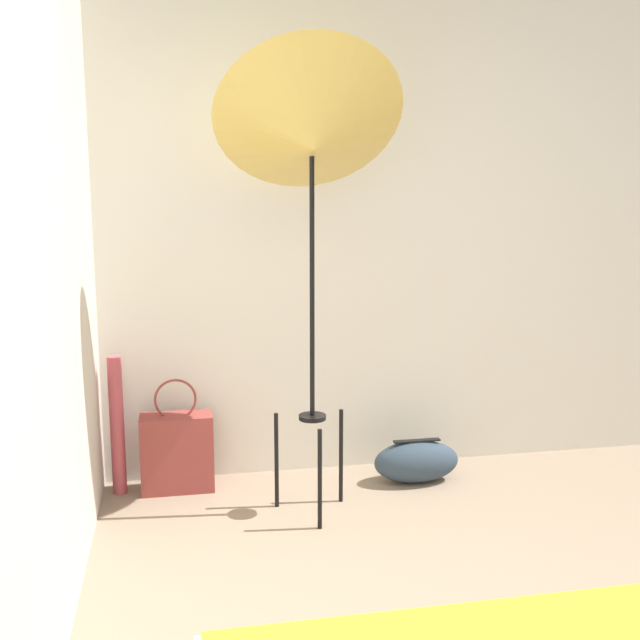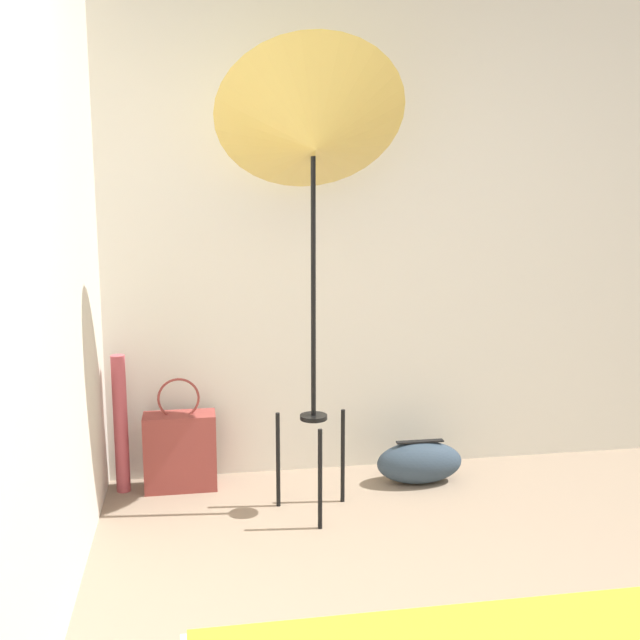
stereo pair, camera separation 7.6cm
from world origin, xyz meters
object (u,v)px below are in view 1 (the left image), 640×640
(duffel_bag, at_px, (416,461))
(paper_roll, at_px, (117,426))
(tote_bag, at_px, (177,451))
(photo_umbrella, at_px, (312,135))

(duffel_bag, relative_size, paper_roll, 0.64)
(tote_bag, height_order, duffel_bag, tote_bag)
(photo_umbrella, height_order, duffel_bag, photo_umbrella)
(tote_bag, height_order, paper_roll, paper_roll)
(paper_roll, bearing_deg, photo_umbrella, -23.89)
(tote_bag, bearing_deg, duffel_bag, -5.99)
(photo_umbrella, bearing_deg, tote_bag, 148.03)
(tote_bag, distance_m, paper_roll, 0.32)
(photo_umbrella, distance_m, tote_bag, 1.68)
(tote_bag, xyz_separation_m, duffel_bag, (1.21, -0.13, -0.09))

